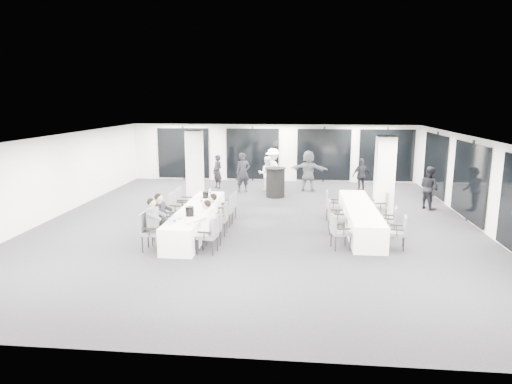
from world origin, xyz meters
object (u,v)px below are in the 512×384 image
at_px(chair_main_right_second, 216,225).
at_px(chair_side_right_mid, 391,220).
at_px(standing_guest_a, 243,170).
at_px(chair_main_left_near, 149,229).
at_px(chair_main_left_far, 183,201).
at_px(chair_main_right_fourth, 227,209).
at_px(standing_guest_f, 308,168).
at_px(standing_guest_h, 429,185).
at_px(chair_main_right_near, 210,233).
at_px(chair_side_left_far, 331,203).
at_px(banquet_table_side, 360,217).
at_px(ice_bucket_near, 190,211).
at_px(chair_side_left_mid, 334,215).
at_px(chair_side_right_far, 381,204).
at_px(chair_main_left_fourth, 176,206).
at_px(chair_side_right_near, 400,230).
at_px(chair_side_left_near, 338,229).
at_px(standing_guest_b, 267,171).
at_px(standing_guest_g, 217,169).
at_px(cocktail_table, 275,182).
at_px(chair_main_right_mid, 222,217).
at_px(standing_guest_c, 273,166).
at_px(chair_main_right_far, 231,204).
at_px(banquet_table_main, 197,219).
at_px(ice_bucket_far, 206,195).
at_px(standing_guest_d, 361,173).
at_px(chair_main_left_mid, 167,217).

xyz_separation_m(chair_main_right_second, chair_side_right_mid, (5.02, 1.23, -0.03)).
bearing_deg(standing_guest_a, chair_main_left_near, -124.49).
xyz_separation_m(chair_main_left_far, chair_main_right_fourth, (1.68, -0.81, -0.03)).
height_order(standing_guest_f, standing_guest_h, standing_guest_f).
xyz_separation_m(chair_main_right_near, chair_side_left_far, (3.35, 3.82, 0.00)).
distance_m(banquet_table_side, ice_bucket_near, 5.30).
distance_m(chair_side_left_mid, chair_side_right_far, 2.39).
relative_size(chair_main_left_fourth, chair_side_right_near, 1.13).
bearing_deg(chair_main_left_far, chair_side_left_near, 62.87).
relative_size(chair_main_left_near, standing_guest_b, 0.60).
height_order(chair_side_left_mid, standing_guest_b, standing_guest_b).
height_order(chair_side_left_near, ice_bucket_near, ice_bucket_near).
distance_m(standing_guest_a, standing_guest_f, 2.90).
bearing_deg(standing_guest_g, chair_main_right_second, -35.87).
xyz_separation_m(cocktail_table, chair_main_right_mid, (-1.28, -5.60, -0.06)).
xyz_separation_m(chair_side_right_far, standing_guest_c, (-3.96, 5.29, 0.48)).
height_order(chair_main_right_fourth, ice_bucket_near, ice_bucket_near).
bearing_deg(chair_main_left_near, chair_main_right_far, 154.95).
bearing_deg(standing_guest_g, chair_side_left_mid, -10.67).
xyz_separation_m(chair_main_right_far, chair_side_right_mid, (5.02, -1.43, -0.03)).
xyz_separation_m(banquet_table_main, chair_main_left_near, (-0.84, -1.91, 0.22)).
height_order(banquet_table_side, standing_guest_f, standing_guest_f).
height_order(cocktail_table, chair_main_right_near, cocktail_table).
relative_size(cocktail_table, chair_main_right_second, 1.31).
height_order(banquet_table_main, standing_guest_b, standing_guest_b).
height_order(banquet_table_main, standing_guest_c, standing_guest_c).
xyz_separation_m(chair_main_left_fourth, chair_side_right_far, (6.70, 1.14, -0.03)).
bearing_deg(chair_main_left_fourth, standing_guest_g, -173.47).
bearing_deg(chair_main_left_far, ice_bucket_far, 79.56).
bearing_deg(chair_main_right_far, standing_guest_g, 20.28).
distance_m(chair_main_left_near, chair_main_right_mid, 2.32).
height_order(standing_guest_b, standing_guest_d, standing_guest_b).
height_order(standing_guest_g, ice_bucket_near, standing_guest_g).
bearing_deg(chair_main_left_mid, banquet_table_main, 112.25).
bearing_deg(chair_side_right_mid, standing_guest_d, 12.37).
height_order(banquet_table_side, cocktail_table, cocktail_table).
height_order(standing_guest_g, standing_guest_h, standing_guest_h).
relative_size(chair_main_left_near, chair_main_right_near, 1.06).
xyz_separation_m(chair_side_left_far, standing_guest_h, (3.71, 1.96, 0.34)).
height_order(chair_side_left_near, standing_guest_a, standing_guest_a).
relative_size(chair_main_right_near, chair_main_right_far, 1.05).
bearing_deg(chair_main_right_second, standing_guest_g, 1.66).
xyz_separation_m(banquet_table_side, chair_main_left_mid, (-5.85, -1.05, 0.14)).
xyz_separation_m(chair_main_left_near, chair_main_right_fourth, (1.68, 2.65, -0.04)).
bearing_deg(standing_guest_d, chair_main_left_mid, 20.78).
bearing_deg(chair_side_left_far, chair_main_right_second, -43.90).
distance_m(chair_main_left_near, chair_side_right_near, 6.74).
distance_m(chair_main_right_near, standing_guest_c, 9.25).
bearing_deg(standing_guest_d, chair_side_left_near, 52.99).
xyz_separation_m(chair_side_left_mid, ice_bucket_far, (-4.18, 1.18, 0.28)).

